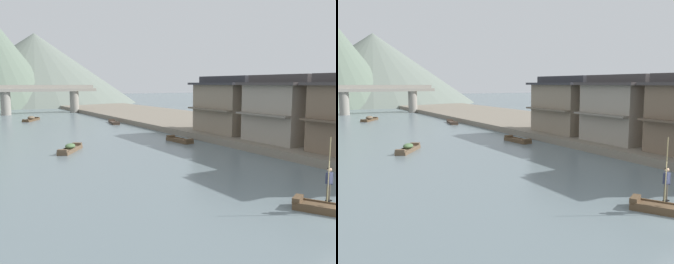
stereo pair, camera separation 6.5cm
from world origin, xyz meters
The scene contains 10 objects.
riverbank_right centered at (16.24, 30.00, 0.33)m, with size 18.00×110.00×0.66m, color slate.
boatman_person centered at (-0.21, 1.40, 1.57)m, with size 0.55×0.32×3.04m.
boat_moored_nearest centered at (-4.43, 53.44, 0.28)m, with size 3.38×4.43×0.79m.
boat_moored_second centered at (5.68, 42.91, 0.15)m, with size 1.87×4.63×0.46m.
boat_moored_third centered at (4.91, 22.80, 0.18)m, with size 1.28×3.65×0.52m.
boat_moored_far centered at (-6.36, 23.00, 0.26)m, with size 3.05×3.77×0.73m.
house_waterfront_tall centered at (11.77, 14.80, 3.66)m, with size 7.08×6.99×6.14m.
house_waterfront_narrow centered at (11.68, 22.70, 3.65)m, with size 6.92×7.92×6.14m.
stone_bridge centered at (0.00, 67.30, 3.66)m, with size 22.00×2.40×5.72m.
hill_far_west centered at (7.33, 111.85, 10.69)m, with size 61.83×61.83×21.37m, color slate.
Camera 1 is at (-14.95, -9.26, 5.98)m, focal length 39.49 mm.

